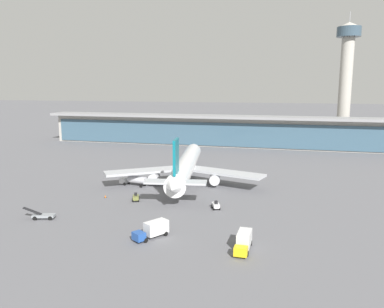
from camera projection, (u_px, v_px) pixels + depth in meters
ground_plane at (181, 187)px, 111.06m from camera, size 1200.00×1200.00×0.00m
airliner_on_stand at (186, 166)px, 114.98m from camera, size 46.73×61.40×16.39m
service_truck_near_nose_white at (216, 205)px, 91.01m from camera, size 2.63×3.28×2.05m
service_truck_under_wing_olive at (136, 198)px, 97.41m from camera, size 2.64×3.29×2.05m
service_truck_mid_apron_yellow at (244, 241)px, 67.99m from camera, size 2.52×7.35×3.10m
service_truck_by_tail_white at (134, 180)px, 112.21m from camera, size 8.86×3.83×2.95m
service_truck_on_taxiway_grey at (43, 215)px, 84.05m from camera, size 6.92×3.10×2.70m
service_truck_at_far_stand_blue at (153, 229)px, 73.55m from camera, size 5.90×7.38×3.10m
terminal_building at (226, 130)px, 185.00m from camera, size 183.60×12.80×15.20m
control_tower at (346, 72)px, 197.97m from camera, size 12.00×12.00×66.33m
safety_cone_alpha at (105, 196)px, 100.38m from camera, size 0.62×0.62×0.70m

